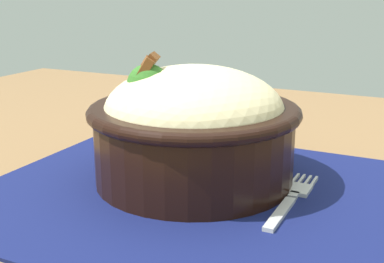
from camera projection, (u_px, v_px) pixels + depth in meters
table at (226, 255)px, 0.51m from camera, size 1.32×0.98×0.78m
placemat at (198, 193)px, 0.47m from camera, size 0.39×0.34×0.00m
bowl at (191, 126)px, 0.48m from camera, size 0.23×0.23×0.12m
fork at (292, 197)px, 0.45m from camera, size 0.02×0.13×0.00m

